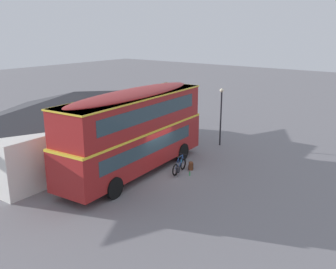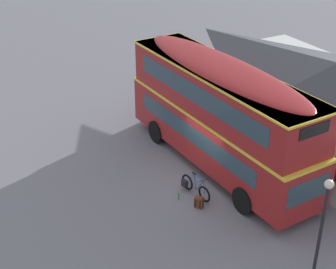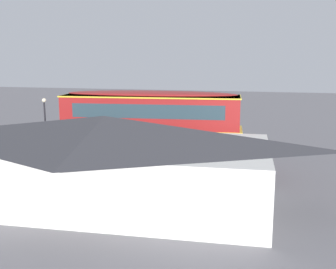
# 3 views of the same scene
# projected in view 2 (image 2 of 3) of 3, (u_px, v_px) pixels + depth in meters

# --- Properties ---
(ground_plane) EXTENTS (120.00, 120.00, 0.00)m
(ground_plane) POSITION_uv_depth(u_px,v_px,m) (206.00, 179.00, 21.80)
(ground_plane) COLOR slate
(double_decker_bus) EXTENTS (10.83, 3.46, 4.79)m
(double_decker_bus) POSITION_uv_depth(u_px,v_px,m) (220.00, 112.00, 21.52)
(double_decker_bus) COLOR black
(double_decker_bus) RESTS_ON ground
(touring_bicycle) EXTENTS (1.73, 0.67, 1.01)m
(touring_bicycle) POSITION_uv_depth(u_px,v_px,m) (194.00, 187.00, 20.63)
(touring_bicycle) COLOR black
(touring_bicycle) RESTS_ON ground
(backpack_on_ground) EXTENTS (0.41, 0.39, 0.49)m
(backpack_on_ground) POSITION_uv_depth(u_px,v_px,m) (199.00, 202.00, 19.93)
(backpack_on_ground) COLOR #592D19
(backpack_on_ground) RESTS_ON ground
(water_bottle_green_metal) EXTENTS (0.08, 0.08, 0.26)m
(water_bottle_green_metal) POSITION_uv_depth(u_px,v_px,m) (179.00, 197.00, 20.44)
(water_bottle_green_metal) COLOR green
(water_bottle_green_metal) RESTS_ON ground
(pub_building) EXTENTS (15.55, 8.06, 4.08)m
(pub_building) POSITION_uv_depth(u_px,v_px,m) (331.00, 104.00, 23.62)
(pub_building) COLOR silver
(pub_building) RESTS_ON ground
(street_lamp) EXTENTS (0.28, 0.28, 4.07)m
(street_lamp) POSITION_uv_depth(u_px,v_px,m) (322.00, 223.00, 15.10)
(street_lamp) COLOR black
(street_lamp) RESTS_ON ground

